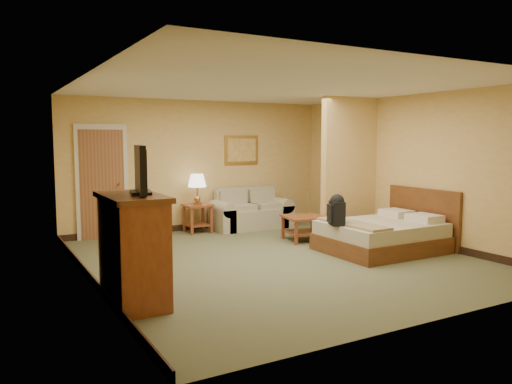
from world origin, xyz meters
TOP-DOWN VIEW (x-y plane):
  - floor at (0.00, 0.00)m, footprint 6.00×6.00m
  - ceiling at (0.00, 0.00)m, footprint 6.00×6.00m
  - back_wall at (0.00, 3.00)m, footprint 5.50×0.02m
  - left_wall at (-2.75, 0.00)m, footprint 0.02×6.00m
  - right_wall at (2.75, 0.00)m, footprint 0.02×6.00m
  - partition at (2.15, 0.93)m, footprint 1.20×0.15m
  - door at (-1.95, 2.96)m, footprint 0.94×0.16m
  - baseboard at (0.00, 2.99)m, footprint 5.50×0.02m
  - loveseat at (0.94, 2.57)m, footprint 1.64×0.76m
  - side_table at (-0.21, 2.65)m, footprint 0.51×0.51m
  - table_lamp at (-0.21, 2.65)m, footprint 0.36×0.36m
  - coffee_table at (1.17, 0.96)m, footprint 0.80×0.80m
  - wall_picture at (0.94, 2.97)m, footprint 0.78×0.04m
  - dresser at (-2.48, -0.98)m, footprint 0.60×1.14m
  - tv at (-2.37, -0.98)m, footprint 0.29×0.87m
  - bed at (1.83, -0.37)m, footprint 1.89×1.53m
  - backpack at (0.93, -0.27)m, footprint 0.27×0.33m

SIDE VIEW (x-z plane):
  - floor at x=0.00m, z-range 0.00..0.00m
  - baseboard at x=0.00m, z-range 0.00..0.12m
  - loveseat at x=0.94m, z-range -0.15..0.69m
  - bed at x=1.83m, z-range -0.22..0.77m
  - coffee_table at x=1.17m, z-range 0.10..0.55m
  - side_table at x=-0.21m, z-range 0.09..0.65m
  - dresser at x=-2.48m, z-range 0.01..1.23m
  - backpack at x=0.93m, z-range 0.50..0.99m
  - table_lamp at x=-0.21m, z-range 0.71..1.30m
  - door at x=-1.95m, z-range -0.02..2.08m
  - back_wall at x=0.00m, z-range 0.00..2.60m
  - left_wall at x=-2.75m, z-range 0.00..2.60m
  - right_wall at x=2.75m, z-range 0.00..2.60m
  - partition at x=2.15m, z-range 0.00..2.60m
  - tv at x=-2.37m, z-range 1.21..1.74m
  - wall_picture at x=0.94m, z-range 1.30..1.90m
  - ceiling at x=0.00m, z-range 2.60..2.60m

